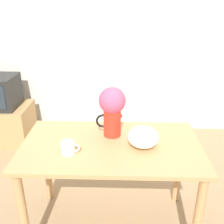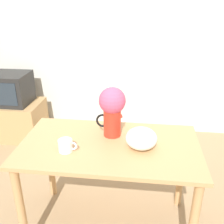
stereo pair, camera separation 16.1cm
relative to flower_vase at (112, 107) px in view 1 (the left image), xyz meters
The scene contains 7 objects.
ground_plane 1.02m from the flower_vase, 78.62° to the right, with size 12.00×12.00×0.00m, color #9E7F5B.
wall_back 1.69m from the flower_vase, 89.05° to the left, with size 8.00×0.05×2.60m.
table 0.38m from the flower_vase, 91.21° to the right, with size 1.31×0.74×0.78m.
flower_vase is the anchor object (origin of this frame).
coffee_mug 0.44m from the flower_vase, 137.45° to the right, with size 0.13×0.10×0.09m.
white_bowl 0.32m from the flower_vase, 35.10° to the right, with size 0.22×0.22×0.15m.
tv_stand 2.07m from the flower_vase, 140.08° to the left, with size 0.73×0.54×0.48m.
Camera 1 is at (0.03, -1.65, 1.77)m, focal length 42.00 mm.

